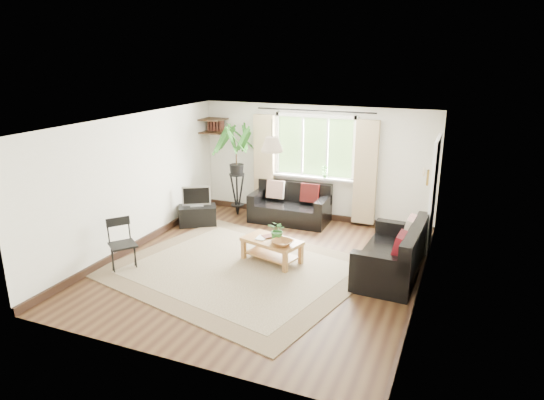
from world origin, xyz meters
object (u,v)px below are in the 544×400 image
at_px(tv_stand, 198,215).
at_px(folding_chair, 123,246).
at_px(sofa_right, 391,251).
at_px(palm_stand, 237,170).
at_px(coffee_table, 272,251).
at_px(sofa_back, 290,204).

xyz_separation_m(tv_stand, folding_chair, (0.02, -2.35, 0.22)).
bearing_deg(folding_chair, tv_stand, 37.69).
bearing_deg(sofa_right, tv_stand, -99.47).
distance_m(sofa_right, tv_stand, 4.17).
bearing_deg(palm_stand, coffee_table, -50.89).
bearing_deg(folding_chair, palm_stand, 29.60).
xyz_separation_m(palm_stand, folding_chair, (-0.44, -3.27, -0.57)).
height_order(sofa_right, palm_stand, palm_stand).
bearing_deg(coffee_table, folding_chair, -149.92).
distance_m(coffee_table, folding_chair, 2.44).
relative_size(sofa_back, tv_stand, 2.15).
bearing_deg(sofa_right, coffee_table, -80.01).
height_order(sofa_right, tv_stand, sofa_right).
xyz_separation_m(sofa_right, tv_stand, (-4.07, 0.88, -0.21)).
bearing_deg(palm_stand, folding_chair, -97.61).
relative_size(sofa_right, coffee_table, 1.76).
distance_m(sofa_right, palm_stand, 4.08).
bearing_deg(tv_stand, palm_stand, 32.41).
bearing_deg(sofa_back, palm_stand, 178.42).
relative_size(palm_stand, folding_chair, 2.35).
height_order(sofa_back, sofa_right, sofa_right).
distance_m(tv_stand, folding_chair, 2.36).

